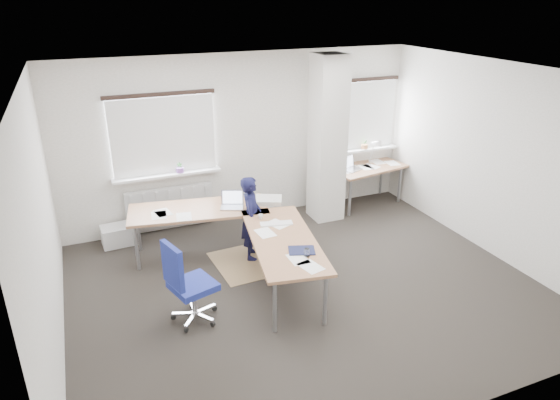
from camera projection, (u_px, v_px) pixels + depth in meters
name	position (u px, v px, depth m)	size (l,w,h in m)	color
ground	(305.00, 287.00, 6.68)	(6.00, 6.00, 0.00)	#282320
room_shell	(305.00, 151.00, 6.46)	(6.04, 5.04, 2.82)	beige
floor_mat	(258.00, 260.00, 7.35)	(1.24, 1.05, 0.01)	#9B7C54
white_crate	(119.00, 235.00, 7.78)	(0.50, 0.35, 0.30)	white
desk_main	(242.00, 224.00, 6.88)	(2.40, 2.98, 0.96)	brown
desk_side	(367.00, 169.00, 9.04)	(1.50, 0.93, 1.22)	brown
task_chair	(191.00, 299.00, 5.89)	(0.61, 0.59, 1.08)	navy
person	(252.00, 218.00, 7.22)	(0.46, 0.30, 1.26)	black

